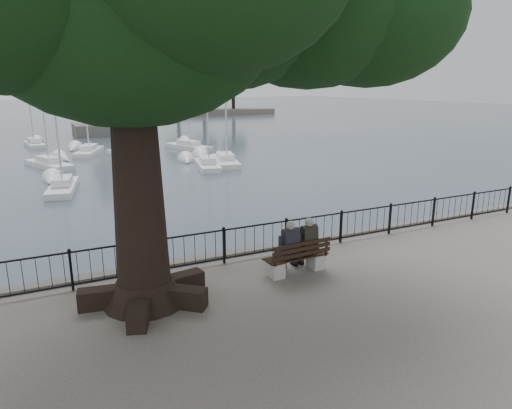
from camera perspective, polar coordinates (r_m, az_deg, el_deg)
harbor at (r=14.01m, az=-0.90°, el=-7.86°), size 260.00×260.00×1.20m
railing at (r=13.21m, az=-0.00°, el=-4.37°), size 22.06×0.06×1.00m
bench at (r=12.30m, az=5.14°, el=-7.05°), size 1.81×0.62×0.94m
person_left at (r=12.13m, az=3.93°, el=-5.54°), size 0.45×0.75×1.50m
person_right at (r=12.43m, az=6.21°, el=-5.07°), size 0.45×0.75×1.50m
lion_monument at (r=59.24m, az=-18.95°, el=10.50°), size 6.19×6.19×9.09m
sailboat_b at (r=28.25m, az=-23.03°, el=2.20°), size 2.18×5.00×10.11m
sailboat_c at (r=33.57m, az=-6.10°, el=5.10°), size 2.43×5.20×9.68m
sailboat_d at (r=35.01m, az=-3.86°, el=5.56°), size 2.84×5.77×10.56m
sailboat_f at (r=40.07m, az=-15.20°, el=6.25°), size 3.65×5.72×10.57m
sailboat_g at (r=43.64m, az=-8.44°, el=7.27°), size 3.33×5.73×10.77m
sailboat_h at (r=50.14m, az=-26.00°, el=6.97°), size 1.99×4.95×12.12m
sailboat_i at (r=36.77m, az=-24.48°, el=4.77°), size 3.32×5.37×11.63m
sailboat_j at (r=42.61m, az=-20.16°, el=6.35°), size 3.19×5.51×10.52m
far_shore at (r=93.49m, az=-6.71°, el=13.51°), size 30.00×8.60×9.18m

